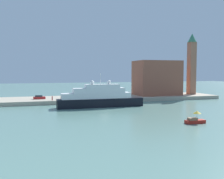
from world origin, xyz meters
TOP-DOWN VIEW (x-y plane):
  - ground at (0.00, 0.00)m, footprint 400.00×400.00m
  - quay_dock at (0.00, 25.52)m, footprint 110.00×19.05m
  - large_yacht at (-0.06, 6.29)m, footprint 28.29×4.46m
  - small_motorboat at (13.82, -25.76)m, footprint 4.60×1.78m
  - harbor_building at (30.92, 26.63)m, footprint 18.58×12.94m
  - bell_tower at (47.66, 25.39)m, footprint 3.95×3.95m
  - parked_car at (-18.75, 23.83)m, footprint 4.36×1.70m
  - person_figure at (-14.40, 18.06)m, footprint 0.36×0.36m
  - mooring_bollard at (7.41, 17.73)m, footprint 0.38×0.38m

SIDE VIEW (x-z plane):
  - ground at x=0.00m, z-range 0.00..0.00m
  - quay_dock at x=0.00m, z-range 0.00..1.42m
  - small_motorboat at x=13.82m, z-range -0.44..2.37m
  - mooring_bollard at x=7.41m, z-range 1.42..2.07m
  - parked_car at x=-18.75m, z-range 1.32..2.77m
  - person_figure at x=-14.40m, z-range 1.36..3.01m
  - large_yacht at x=-0.06m, z-range -2.49..8.54m
  - harbor_building at x=30.92m, z-range 1.42..16.33m
  - bell_tower at x=47.66m, z-range 2.45..29.68m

